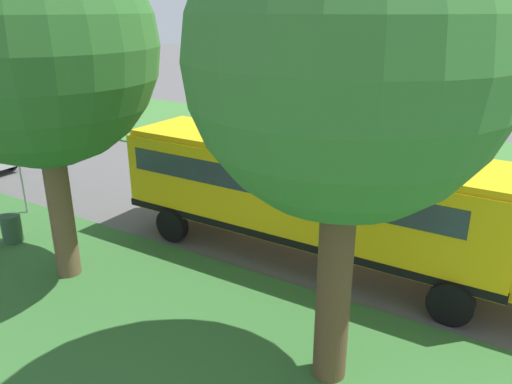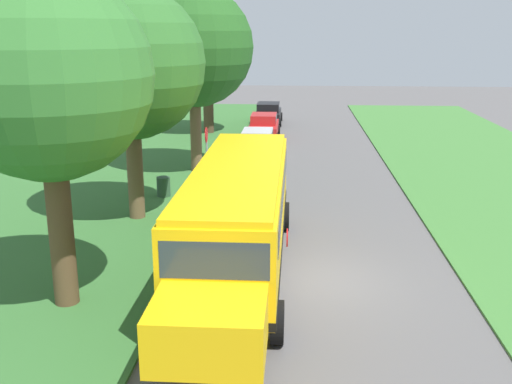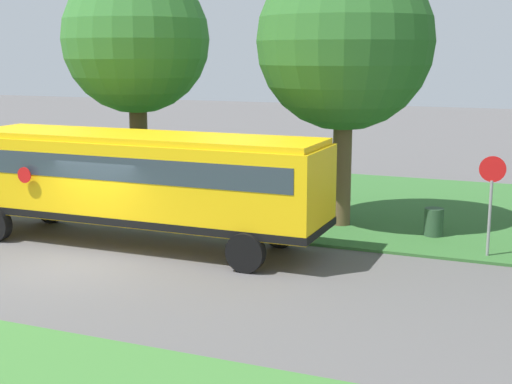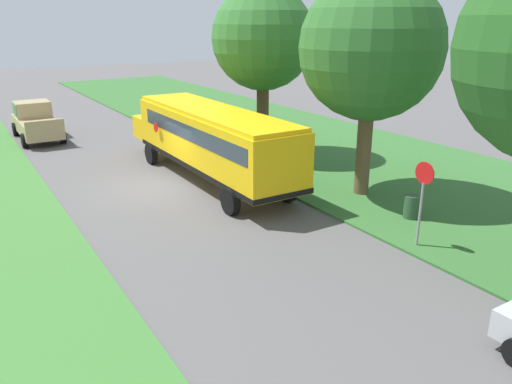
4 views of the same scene
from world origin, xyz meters
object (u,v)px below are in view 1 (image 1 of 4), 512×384
(oak_tree_roadside_mid, at_px, (39,49))
(stop_sign, at_px, (19,165))
(oak_tree_beside_bus, at_px, (355,62))
(trash_bin, at_px, (12,230))
(school_bus, at_px, (315,192))

(oak_tree_roadside_mid, bearing_deg, stop_sign, 67.53)
(oak_tree_beside_bus, bearing_deg, stop_sign, 81.59)
(trash_bin, bearing_deg, school_bus, -63.34)
(school_bus, xyz_separation_m, oak_tree_roadside_mid, (-4.15, 4.93, 3.72))
(oak_tree_beside_bus, distance_m, oak_tree_roadside_mid, 7.35)
(trash_bin, bearing_deg, oak_tree_roadside_mid, -95.14)
(school_bus, xyz_separation_m, trash_bin, (-3.90, 7.77, -1.47))
(school_bus, distance_m, stop_sign, 9.70)
(oak_tree_beside_bus, bearing_deg, school_bus, 30.87)
(oak_tree_beside_bus, height_order, oak_tree_roadside_mid, oak_tree_roadside_mid)
(school_bus, bearing_deg, oak_tree_beside_bus, -149.13)
(school_bus, height_order, oak_tree_beside_bus, oak_tree_beside_bus)
(stop_sign, relative_size, trash_bin, 3.04)
(school_bus, height_order, oak_tree_roadside_mid, oak_tree_roadside_mid)
(oak_tree_roadside_mid, bearing_deg, oak_tree_beside_bus, -89.17)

